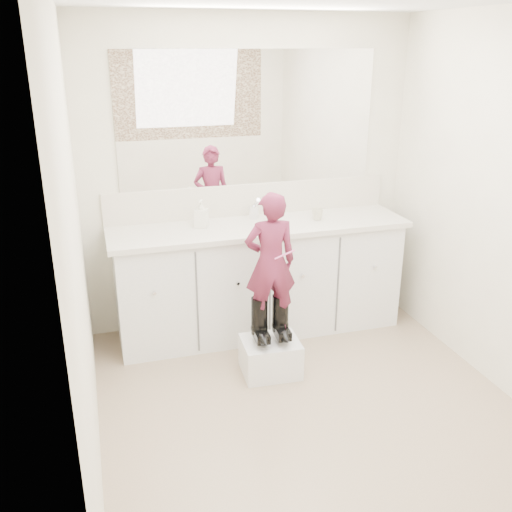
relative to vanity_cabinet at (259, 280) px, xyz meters
name	(u,v)px	position (x,y,z in m)	size (l,w,h in m)	color
floor	(316,416)	(0.00, -1.23, -0.42)	(3.00, 3.00, 0.00)	#8C745B
wall_back	(249,176)	(0.00, 0.27, 0.77)	(2.60, 2.60, 0.00)	beige
wall_left	(77,257)	(-1.30, -1.23, 0.78)	(3.00, 3.00, 0.00)	beige
vanity_cabinet	(259,280)	(0.00, 0.00, 0.00)	(2.20, 0.55, 0.85)	silver
countertop	(260,227)	(0.00, -0.01, 0.45)	(2.28, 0.58, 0.04)	beige
backsplash	(250,199)	(0.00, 0.26, 0.59)	(2.28, 0.03, 0.25)	beige
mirror	(249,119)	(0.00, 0.26, 1.22)	(2.00, 0.02, 1.00)	white
faucet	(254,212)	(0.00, 0.15, 0.52)	(0.08, 0.08, 0.10)	silver
cup	(317,214)	(0.46, -0.03, 0.51)	(0.09, 0.09, 0.09)	beige
soap_bottle	(201,214)	(-0.43, 0.05, 0.57)	(0.09, 0.09, 0.21)	white
step_stool	(270,357)	(-0.12, -0.66, -0.30)	(0.39, 0.33, 0.25)	silver
boot_left	(259,320)	(-0.19, -0.64, -0.01)	(0.12, 0.22, 0.33)	black
boot_right	(280,317)	(-0.04, -0.64, -0.01)	(0.12, 0.22, 0.33)	black
toddler	(270,262)	(-0.12, -0.64, 0.40)	(0.35, 0.23, 0.95)	#9B2F53
toothbrush	(285,255)	(-0.05, -0.72, 0.47)	(0.01, 0.01, 0.14)	pink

